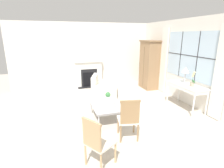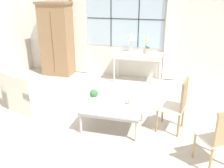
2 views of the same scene
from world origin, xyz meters
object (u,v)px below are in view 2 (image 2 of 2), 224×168
armchair_upholstered (32,95)px  potted_plant_small (94,95)px  accent_chair_wooden (221,135)px  armoire (57,39)px  pillar_candle (130,101)px  potted_orchid (146,47)px  table_lamp (131,37)px  coffee_table (113,108)px  console_table (138,56)px  side_chair_wooden (177,103)px

armchair_upholstered → potted_plant_small: bearing=-10.3°
accent_chair_wooden → potted_plant_small: accent_chair_wooden is taller
armoire → armchair_upholstered: 2.34m
potted_plant_small → pillar_candle: potted_plant_small is taller
accent_chair_wooden → pillar_candle: 1.64m
armoire → armchair_upholstered: bearing=-78.8°
potted_plant_small → pillar_candle: 0.69m
potted_orchid → table_lamp: bearing=171.6°
table_lamp → potted_plant_small: 2.60m
potted_orchid → coffee_table: size_ratio=0.43×
console_table → coffee_table: bearing=-90.8°
armoire → potted_plant_small: size_ratio=9.64×
side_chair_wooden → potted_plant_small: bearing=-179.0°
table_lamp → potted_plant_small: (-0.22, -2.51, -0.65)m
side_chair_wooden → potted_orchid: bearing=110.0°
table_lamp → coffee_table: size_ratio=0.48×
table_lamp → armchair_upholstered: (-1.72, -2.23, -0.93)m
console_table → table_lamp: 0.54m
table_lamp → accent_chair_wooden: size_ratio=0.55×
table_lamp → potted_orchid: bearing=-8.4°
side_chair_wooden → accent_chair_wooden: side_chair_wooden is taller
armoire → potted_orchid: size_ratio=4.42×
armchair_upholstered → accent_chair_wooden: size_ratio=1.27×
potted_orchid → coffee_table: 2.67m
console_table → armchair_upholstered: (-1.94, -2.16, -0.44)m
armchair_upholstered → side_chair_wooden: bearing=-4.7°
table_lamp → potted_plant_small: table_lamp is taller
accent_chair_wooden → side_chair_wooden: bearing=125.1°
table_lamp → coffee_table: table_lamp is taller
table_lamp → potted_plant_small: bearing=-95.1°
accent_chair_wooden → pillar_candle: bearing=150.6°
potted_orchid → armchair_upholstered: 3.12m
table_lamp → armoire: bearing=-178.2°
armoire → table_lamp: size_ratio=3.96×
coffee_table → pillar_candle: (0.28, 0.13, 0.11)m
armchair_upholstered → side_chair_wooden: (3.01, -0.25, 0.29)m
potted_plant_small → pillar_candle: bearing=-2.1°
potted_orchid → side_chair_wooden: bearing=-70.0°
armoire → console_table: (2.37, -0.01, -0.34)m
potted_orchid → armoire: bearing=-179.9°
armoire → armchair_upholstered: (0.43, -2.17, -0.78)m
table_lamp → potted_orchid: table_lamp is taller
armoire → accent_chair_wooden: (4.04, -3.27, -0.51)m
console_table → potted_plant_small: (-0.44, -2.43, -0.16)m
potted_orchid → potted_plant_small: 2.56m
potted_orchid → side_chair_wooden: (0.88, -2.42, -0.40)m
console_table → potted_orchid: potted_orchid is taller
table_lamp → accent_chair_wooden: 3.89m
armoire → table_lamp: (2.15, 0.07, 0.15)m
table_lamp → pillar_candle: (0.47, -2.53, -0.69)m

